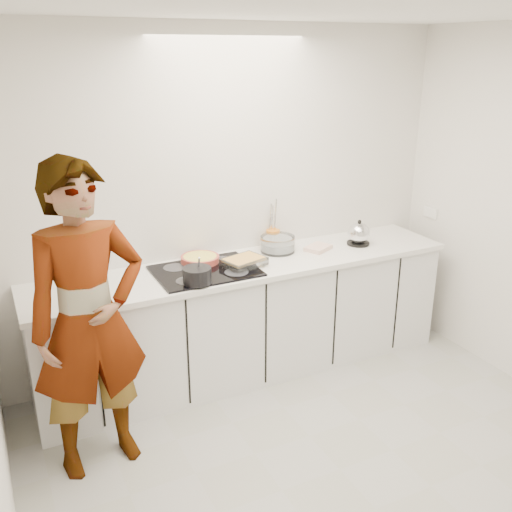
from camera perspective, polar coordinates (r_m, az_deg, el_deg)
name	(u,v)px	position (r m, az deg, el deg)	size (l,w,h in m)	color
floor	(340,469)	(3.74, 8.36, -20.36)	(3.60, 3.20, 0.00)	#AAAAA6
ceiling	(368,4)	(2.87, 11.17, 23.50)	(3.60, 3.20, 0.00)	white
wall_back	(230,203)	(4.40, -2.60, 5.36)	(3.60, 0.00, 2.60)	white
base_cabinets	(249,321)	(4.43, -0.74, -6.49)	(3.20, 0.58, 0.87)	silver
countertop	(248,266)	(4.24, -0.77, -0.98)	(3.24, 0.64, 0.04)	white
hob	(205,271)	(4.09, -5.08, -1.49)	(0.72, 0.54, 0.01)	black
tart_dish	(200,259)	(4.23, -5.62, -0.26)	(0.29, 0.29, 0.05)	#AD4136
saucepan	(197,275)	(3.85, -5.91, -1.93)	(0.25, 0.25, 0.18)	black
baking_dish	(244,261)	(4.14, -1.22, -0.53)	(0.34, 0.29, 0.06)	silver
mixing_bowl	(278,245)	(4.47, 2.17, 1.15)	(0.28, 0.28, 0.13)	silver
tea_towel	(318,248)	(4.54, 6.23, 0.81)	(0.20, 0.15, 0.03)	white
kettle	(359,234)	(4.69, 10.23, 2.17)	(0.24, 0.24, 0.21)	black
utensil_crock	(273,238)	(4.58, 1.70, 1.80)	(0.11, 0.11, 0.14)	orange
cook	(89,322)	(3.40, -16.36, -6.32)	(0.69, 0.45, 1.89)	silver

